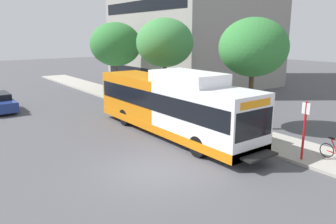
# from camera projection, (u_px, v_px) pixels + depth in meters

# --- Properties ---
(ground_plane) EXTENTS (120.00, 120.00, 0.00)m
(ground_plane) POSITION_uv_depth(u_px,v_px,m) (77.00, 129.00, 19.66)
(ground_plane) COLOR #4C4C51
(sidewalk_curb) EXTENTS (3.00, 56.00, 0.14)m
(sidewalk_curb) POSITION_uv_depth(u_px,v_px,m) (188.00, 117.00, 22.15)
(sidewalk_curb) COLOR #A8A399
(sidewalk_curb) RESTS_ON ground
(transit_bus) EXTENTS (2.58, 12.25, 3.65)m
(transit_bus) POSITION_uv_depth(u_px,v_px,m) (171.00, 105.00, 18.14)
(transit_bus) COLOR white
(transit_bus) RESTS_ON ground
(bus_stop_sign_pole) EXTENTS (0.10, 0.36, 2.60)m
(bus_stop_sign_pole) POSITION_uv_depth(u_px,v_px,m) (305.00, 126.00, 14.09)
(bus_stop_sign_pole) COLOR red
(bus_stop_sign_pole) RESTS_ON sidewalk_curb
(street_tree_near_stop) EXTENTS (3.89, 3.89, 6.31)m
(street_tree_near_stop) POSITION_uv_depth(u_px,v_px,m) (253.00, 48.00, 18.45)
(street_tree_near_stop) COLOR #4C3823
(street_tree_near_stop) RESTS_ON sidewalk_curb
(street_tree_mid_block) EXTENTS (4.26, 4.26, 6.57)m
(street_tree_mid_block) POSITION_uv_depth(u_px,v_px,m) (165.00, 43.00, 24.41)
(street_tree_mid_block) COLOR #4C3823
(street_tree_mid_block) RESTS_ON sidewalk_curb
(street_tree_far_block) EXTENTS (4.74, 4.74, 6.48)m
(street_tree_far_block) POSITION_uv_depth(u_px,v_px,m) (116.00, 44.00, 30.53)
(street_tree_far_block) COLOR #4C3823
(street_tree_far_block) RESTS_ON sidewalk_curb
(lattice_comm_tower) EXTENTS (1.10, 1.10, 24.16)m
(lattice_comm_tower) POSITION_uv_depth(u_px,v_px,m) (140.00, 18.00, 50.70)
(lattice_comm_tower) COLOR #B7B7BC
(lattice_comm_tower) RESTS_ON ground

